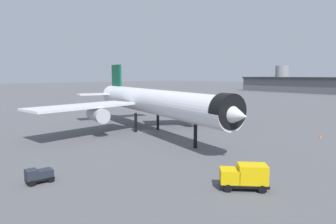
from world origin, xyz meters
TOP-DOWN VIEW (x-y plane):
  - ground at (0.00, 0.00)m, footprint 900.00×900.00m
  - airliner_near_gate at (1.99, 1.11)m, footprint 59.88×53.85m
  - service_truck_front at (36.35, -13.18)m, footprint 5.61×5.41m
  - baggage_tug_wing at (17.76, -30.22)m, footprint 2.08×3.30m
  - baggage_cart_trailing at (-0.51, 36.37)m, footprint 2.85×2.86m
  - traffic_cone_near_nose at (31.35, 23.52)m, footprint 0.57×0.57m

SIDE VIEW (x-z plane):
  - ground at x=0.00m, z-range 0.00..0.00m
  - traffic_cone_near_nose at x=31.35m, z-range 0.00..0.72m
  - baggage_tug_wing at x=17.76m, z-range 0.05..1.90m
  - baggage_cart_trailing at x=-0.51m, z-range 0.07..1.89m
  - service_truck_front at x=36.35m, z-range 0.09..3.09m
  - airliner_near_gate at x=1.99m, z-range -0.97..15.36m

